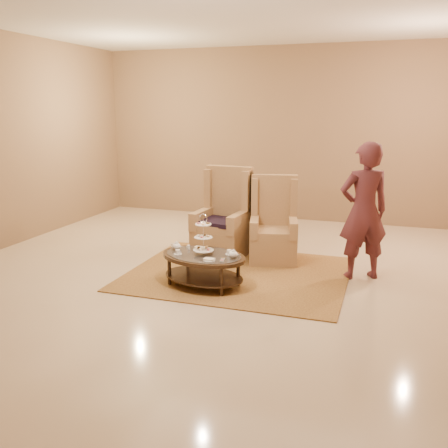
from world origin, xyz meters
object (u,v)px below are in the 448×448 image
(tea_table, at_px, (204,260))
(person, at_px, (364,211))
(armchair_left, at_px, (224,226))
(armchair_right, at_px, (273,232))

(tea_table, height_order, person, person)
(tea_table, relative_size, person, 0.70)
(armchair_left, xyz_separation_m, armchair_right, (0.80, 0.00, -0.04))
(tea_table, height_order, armchair_right, armchair_right)
(tea_table, relative_size, armchair_left, 0.94)
(tea_table, distance_m, armchair_right, 1.55)
(tea_table, xyz_separation_m, person, (1.92, 1.01, 0.58))
(armchair_right, bearing_deg, person, -30.95)
(armchair_left, distance_m, armchair_right, 0.80)
(person, bearing_deg, armchair_left, -37.47)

